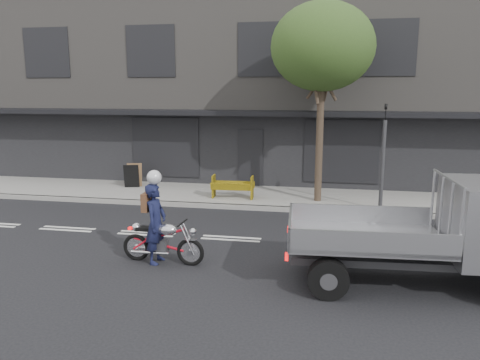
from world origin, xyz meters
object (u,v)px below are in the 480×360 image
(street_tree, at_px, (323,47))
(motorcycle, at_px, (163,241))
(rider, at_px, (156,224))
(flatbed_ute, at_px, (471,225))
(construction_barrier, at_px, (231,188))
(traffic_light_pole, at_px, (383,163))
(sandwich_board, at_px, (131,176))

(street_tree, relative_size, motorcycle, 3.38)
(rider, bearing_deg, flatbed_ute, -87.91)
(construction_barrier, bearing_deg, rider, -95.74)
(traffic_light_pole, xyz_separation_m, sandwich_board, (-9.18, 1.68, -1.04))
(street_tree, bearing_deg, construction_barrier, -172.89)
(motorcycle, bearing_deg, rider, -176.40)
(traffic_light_pole, bearing_deg, construction_barrier, 174.48)
(motorcycle, bearing_deg, street_tree, 64.83)
(rider, distance_m, sandwich_board, 7.91)
(traffic_light_pole, distance_m, rider, 7.74)
(motorcycle, xyz_separation_m, rider, (-0.15, 0.00, 0.40))
(rider, xyz_separation_m, flatbed_ute, (6.66, -0.18, 0.37))
(traffic_light_pole, distance_m, sandwich_board, 9.39)
(street_tree, height_order, motorcycle, street_tree)
(motorcycle, bearing_deg, construction_barrier, 89.34)
(street_tree, bearing_deg, sandwich_board, 173.43)
(construction_barrier, bearing_deg, sandwich_board, 164.15)
(flatbed_ute, height_order, construction_barrier, flatbed_ute)
(flatbed_ute, bearing_deg, sandwich_board, 141.72)
(street_tree, xyz_separation_m, rider, (-3.55, -6.19, -4.35))
(street_tree, relative_size, construction_barrier, 4.54)
(rider, relative_size, construction_barrier, 1.25)
(street_tree, relative_size, flatbed_ute, 1.34)
(flatbed_ute, bearing_deg, street_tree, 112.72)
(street_tree, xyz_separation_m, motorcycle, (-3.40, -6.19, -4.75))
(rider, distance_m, construction_barrier, 5.86)
(sandwich_board, bearing_deg, flatbed_ute, -49.65)
(motorcycle, xyz_separation_m, sandwich_board, (-3.79, 7.02, 0.08))
(flatbed_ute, relative_size, sandwich_board, 5.50)
(motorcycle, height_order, flatbed_ute, flatbed_ute)
(flatbed_ute, bearing_deg, construction_barrier, 132.05)
(sandwich_board, bearing_deg, street_tree, -21.28)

